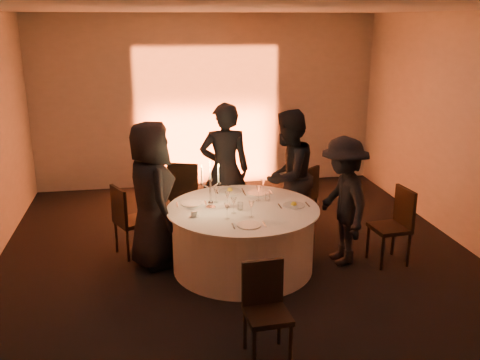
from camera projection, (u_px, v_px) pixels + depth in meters
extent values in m
plane|color=black|center=(243.00, 267.00, 6.51)|extent=(7.00, 7.00, 0.00)
plane|color=silver|center=(243.00, 9.00, 5.64)|extent=(7.00, 7.00, 0.00)
plane|color=beige|center=(207.00, 102.00, 9.37)|extent=(7.00, 0.00, 7.00)
plane|color=beige|center=(365.00, 300.00, 2.78)|extent=(7.00, 0.00, 7.00)
cube|color=black|center=(210.00, 186.00, 9.51)|extent=(0.25, 0.12, 0.10)
cylinder|color=black|center=(243.00, 266.00, 6.50)|extent=(0.60, 0.60, 0.03)
cylinder|color=black|center=(243.00, 239.00, 6.40)|extent=(0.20, 0.20, 0.75)
cylinder|color=silver|center=(243.00, 239.00, 6.40)|extent=(1.68, 1.68, 0.75)
cylinder|color=silver|center=(243.00, 208.00, 6.29)|extent=(1.80, 1.80, 0.02)
cube|color=black|center=(133.00, 221.00, 6.76)|extent=(0.54, 0.54, 0.05)
cube|color=black|center=(119.00, 206.00, 6.59)|extent=(0.21, 0.38, 0.46)
cylinder|color=black|center=(153.00, 239.00, 6.79)|extent=(0.04, 0.04, 0.43)
cylinder|color=black|center=(141.00, 231.00, 7.06)|extent=(0.04, 0.04, 0.43)
cylinder|color=black|center=(128.00, 245.00, 6.60)|extent=(0.04, 0.04, 0.43)
cylinder|color=black|center=(116.00, 237.00, 6.86)|extent=(0.04, 0.04, 0.43)
cube|color=black|center=(187.00, 194.00, 7.69)|extent=(0.56, 0.56, 0.05)
cube|color=black|center=(183.00, 181.00, 7.42)|extent=(0.42, 0.19, 0.50)
cylinder|color=black|center=(203.00, 207.00, 7.90)|extent=(0.04, 0.04, 0.46)
cylinder|color=black|center=(179.00, 205.00, 7.96)|extent=(0.04, 0.04, 0.46)
cylinder|color=black|center=(197.00, 216.00, 7.55)|extent=(0.04, 0.04, 0.46)
cylinder|color=black|center=(171.00, 214.00, 7.61)|extent=(0.04, 0.04, 0.46)
cube|color=black|center=(300.00, 196.00, 7.78)|extent=(0.54, 0.54, 0.05)
cube|color=black|center=(311.00, 183.00, 7.60)|extent=(0.32, 0.28, 0.44)
cylinder|color=black|center=(296.00, 205.00, 8.07)|extent=(0.04, 0.04, 0.41)
cylinder|color=black|center=(284.00, 211.00, 7.82)|extent=(0.04, 0.04, 0.41)
cylinder|color=black|center=(315.00, 210.00, 7.86)|extent=(0.04, 0.04, 0.41)
cylinder|color=black|center=(303.00, 216.00, 7.62)|extent=(0.04, 0.04, 0.41)
cube|color=black|center=(389.00, 228.00, 6.51)|extent=(0.45, 0.45, 0.05)
cube|color=black|center=(405.00, 207.00, 6.49)|extent=(0.08, 0.42, 0.47)
cylinder|color=black|center=(368.00, 242.00, 6.70)|extent=(0.04, 0.04, 0.44)
cylinder|color=black|center=(382.00, 253.00, 6.37)|extent=(0.04, 0.04, 0.44)
cylinder|color=black|center=(393.00, 239.00, 6.79)|extent=(0.04, 0.04, 0.44)
cylinder|color=black|center=(409.00, 250.00, 6.46)|extent=(0.04, 0.04, 0.44)
cube|color=black|center=(268.00, 315.00, 4.67)|extent=(0.40, 0.40, 0.05)
cube|color=black|center=(263.00, 282.00, 4.76)|extent=(0.38, 0.06, 0.43)
cylinder|color=black|center=(254.00, 350.00, 4.54)|extent=(0.04, 0.04, 0.41)
cylinder|color=black|center=(291.00, 344.00, 4.62)|extent=(0.04, 0.04, 0.41)
cylinder|color=black|center=(245.00, 329.00, 4.85)|extent=(0.04, 0.04, 0.41)
cylinder|color=black|center=(279.00, 324.00, 4.92)|extent=(0.04, 0.04, 0.41)
imported|color=black|center=(151.00, 195.00, 6.35)|extent=(0.78, 0.99, 1.78)
imported|color=black|center=(225.00, 170.00, 7.24)|extent=(0.70, 0.48, 1.86)
imported|color=black|center=(288.00, 177.00, 7.07)|extent=(1.09, 1.09, 1.79)
imported|color=black|center=(343.00, 201.00, 6.44)|extent=(0.62, 1.04, 1.58)
cylinder|color=white|center=(191.00, 204.00, 6.40)|extent=(0.26, 0.26, 0.01)
cube|color=#B9B9BE|center=(177.00, 204.00, 6.37)|extent=(0.01, 0.17, 0.01)
cube|color=#B9B9BE|center=(206.00, 203.00, 6.43)|extent=(0.02, 0.17, 0.01)
cylinder|color=white|center=(230.00, 191.00, 6.86)|extent=(0.28, 0.28, 0.01)
cube|color=#B9B9BE|center=(217.00, 192.00, 6.84)|extent=(0.02, 0.17, 0.01)
cube|color=#B9B9BE|center=(243.00, 190.00, 6.89)|extent=(0.01, 0.17, 0.01)
sphere|color=yellow|center=(230.00, 188.00, 6.85)|extent=(0.07, 0.07, 0.07)
cylinder|color=white|center=(258.00, 193.00, 6.80)|extent=(0.29, 0.29, 0.01)
cube|color=#B9B9BE|center=(245.00, 194.00, 6.77)|extent=(0.02, 0.17, 0.01)
cube|color=#B9B9BE|center=(271.00, 192.00, 6.82)|extent=(0.02, 0.17, 0.01)
cylinder|color=white|center=(294.00, 205.00, 6.34)|extent=(0.26, 0.26, 0.01)
cube|color=#B9B9BE|center=(280.00, 206.00, 6.31)|extent=(0.02, 0.17, 0.01)
cube|color=#B9B9BE|center=(308.00, 205.00, 6.37)|extent=(0.01, 0.17, 0.01)
sphere|color=yellow|center=(294.00, 202.00, 6.33)|extent=(0.07, 0.07, 0.07)
cylinder|color=white|center=(249.00, 225.00, 5.73)|extent=(0.26, 0.26, 0.01)
cube|color=#B9B9BE|center=(233.00, 226.00, 5.70)|extent=(0.02, 0.17, 0.01)
cube|color=#B9B9BE|center=(264.00, 224.00, 5.76)|extent=(0.02, 0.17, 0.01)
cylinder|color=white|center=(194.00, 216.00, 6.00)|extent=(0.11, 0.11, 0.01)
cylinder|color=white|center=(194.00, 213.00, 5.99)|extent=(0.07, 0.07, 0.06)
cylinder|color=silver|center=(211.00, 207.00, 6.27)|extent=(0.12, 0.12, 0.02)
sphere|color=silver|center=(211.00, 203.00, 6.25)|extent=(0.06, 0.06, 0.06)
cylinder|color=silver|center=(211.00, 193.00, 6.22)|extent=(0.02, 0.02, 0.31)
cylinder|color=silver|center=(210.00, 180.00, 6.17)|extent=(0.05, 0.05, 0.03)
cylinder|color=white|center=(210.00, 171.00, 6.14)|extent=(0.02, 0.02, 0.20)
cone|color=#FF9E2D|center=(210.00, 161.00, 6.11)|extent=(0.02, 0.02, 0.03)
cylinder|color=silver|center=(206.00, 186.00, 6.19)|extent=(0.11, 0.02, 0.07)
cylinder|color=silver|center=(202.00, 184.00, 6.17)|extent=(0.05, 0.05, 0.03)
cylinder|color=white|center=(202.00, 175.00, 6.14)|extent=(0.02, 0.02, 0.20)
cone|color=#FF9E2D|center=(201.00, 165.00, 6.10)|extent=(0.02, 0.02, 0.03)
cylinder|color=silver|center=(215.00, 186.00, 6.20)|extent=(0.11, 0.02, 0.07)
cylinder|color=silver|center=(219.00, 183.00, 6.20)|extent=(0.05, 0.05, 0.03)
cylinder|color=white|center=(219.00, 174.00, 6.17)|extent=(0.02, 0.02, 0.20)
cone|color=#FF9E2D|center=(219.00, 165.00, 6.14)|extent=(0.02, 0.02, 0.03)
cylinder|color=white|center=(251.00, 217.00, 5.98)|extent=(0.06, 0.06, 0.01)
cylinder|color=white|center=(251.00, 213.00, 5.97)|extent=(0.01, 0.01, 0.10)
cone|color=white|center=(251.00, 205.00, 5.94)|extent=(0.07, 0.07, 0.09)
cylinder|color=white|center=(216.00, 202.00, 6.46)|extent=(0.06, 0.06, 0.01)
cylinder|color=white|center=(216.00, 198.00, 6.45)|extent=(0.01, 0.01, 0.10)
cone|color=white|center=(216.00, 191.00, 6.42)|extent=(0.07, 0.07, 0.09)
cylinder|color=white|center=(227.00, 219.00, 5.92)|extent=(0.06, 0.06, 0.01)
cylinder|color=white|center=(227.00, 215.00, 5.90)|extent=(0.01, 0.01, 0.10)
cone|color=white|center=(227.00, 207.00, 5.88)|extent=(0.07, 0.07, 0.09)
cylinder|color=white|center=(234.00, 213.00, 6.10)|extent=(0.06, 0.06, 0.01)
cylinder|color=white|center=(234.00, 209.00, 6.08)|extent=(0.01, 0.01, 0.10)
cone|color=white|center=(234.00, 201.00, 6.06)|extent=(0.07, 0.07, 0.09)
cylinder|color=white|center=(228.00, 207.00, 6.30)|extent=(0.06, 0.06, 0.01)
cylinder|color=white|center=(227.00, 203.00, 6.28)|extent=(0.01, 0.01, 0.10)
cone|color=white|center=(227.00, 195.00, 6.26)|extent=(0.07, 0.07, 0.09)
cylinder|color=white|center=(258.00, 200.00, 6.53)|extent=(0.06, 0.06, 0.01)
cylinder|color=white|center=(258.00, 196.00, 6.51)|extent=(0.01, 0.01, 0.10)
cone|color=white|center=(259.00, 189.00, 6.49)|extent=(0.07, 0.07, 0.09)
cylinder|color=white|center=(263.00, 194.00, 6.76)|extent=(0.06, 0.06, 0.01)
cylinder|color=white|center=(263.00, 190.00, 6.75)|extent=(0.01, 0.01, 0.10)
cone|color=white|center=(263.00, 183.00, 6.72)|extent=(0.07, 0.07, 0.09)
cylinder|color=white|center=(240.00, 206.00, 6.20)|extent=(0.07, 0.07, 0.09)
cylinder|color=white|center=(268.00, 197.00, 6.53)|extent=(0.07, 0.07, 0.09)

